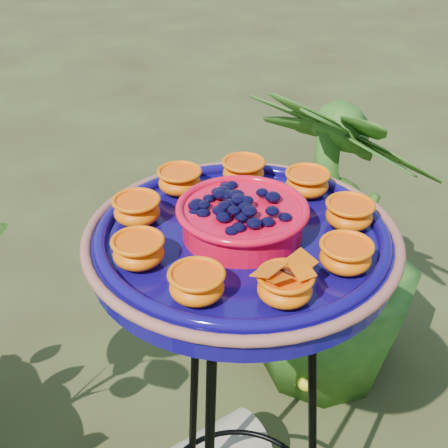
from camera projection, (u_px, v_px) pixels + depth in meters
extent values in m
torus|color=black|center=(242.00, 263.00, 1.03)|extent=(0.35, 0.35, 0.02)
cylinder|color=black|center=(194.00, 405.00, 1.39)|extent=(0.04, 0.09, 0.96)
cylinder|color=black|center=(313.00, 443.00, 1.31)|extent=(0.10, 0.04, 0.96)
cylinder|color=#0F0756|center=(242.00, 245.00, 1.01)|extent=(0.61, 0.61, 0.04)
torus|color=brown|center=(242.00, 235.00, 1.00)|extent=(0.51, 0.51, 0.02)
torus|color=#0F0756|center=(242.00, 233.00, 1.00)|extent=(0.47, 0.47, 0.02)
cylinder|color=red|center=(242.00, 221.00, 0.99)|extent=(0.24, 0.24, 0.05)
torus|color=red|center=(243.00, 208.00, 0.98)|extent=(0.21, 0.21, 0.01)
ellipsoid|color=black|center=(243.00, 205.00, 0.97)|extent=(0.17, 0.17, 0.03)
ellipsoid|color=#FF6102|center=(307.00, 185.00, 1.10)|extent=(0.08, 0.08, 0.04)
cylinder|color=#FF5705|center=(308.00, 175.00, 1.09)|extent=(0.07, 0.07, 0.01)
ellipsoid|color=#FF6102|center=(243.00, 173.00, 1.14)|extent=(0.08, 0.08, 0.04)
cylinder|color=#FF5705|center=(244.00, 164.00, 1.13)|extent=(0.07, 0.07, 0.01)
ellipsoid|color=#FF6102|center=(180.00, 183.00, 1.11)|extent=(0.08, 0.08, 0.04)
cylinder|color=#FF5705|center=(179.00, 173.00, 1.10)|extent=(0.07, 0.07, 0.01)
ellipsoid|color=#FF6102|center=(137.00, 212.00, 1.02)|extent=(0.08, 0.08, 0.04)
cylinder|color=#FF5705|center=(136.00, 202.00, 1.01)|extent=(0.07, 0.07, 0.01)
ellipsoid|color=#FF6102|center=(139.00, 253.00, 0.92)|extent=(0.08, 0.08, 0.04)
cylinder|color=#FF5705|center=(138.00, 243.00, 0.91)|extent=(0.07, 0.07, 0.01)
ellipsoid|color=#FF6102|center=(197.00, 287.00, 0.85)|extent=(0.08, 0.08, 0.04)
cylinder|color=#FF5705|center=(197.00, 276.00, 0.84)|extent=(0.07, 0.07, 0.01)
ellipsoid|color=#FF6102|center=(285.00, 289.00, 0.85)|extent=(0.08, 0.08, 0.04)
cylinder|color=#FF5705|center=(286.00, 278.00, 0.84)|extent=(0.07, 0.07, 0.01)
ellipsoid|color=#FF6102|center=(345.00, 258.00, 0.91)|extent=(0.08, 0.08, 0.04)
cylinder|color=#FF5705|center=(347.00, 247.00, 0.90)|extent=(0.07, 0.07, 0.01)
ellipsoid|color=#FF6102|center=(349.00, 216.00, 1.01)|extent=(0.08, 0.08, 0.04)
cylinder|color=#FF5705|center=(350.00, 206.00, 1.00)|extent=(0.07, 0.07, 0.01)
cylinder|color=black|center=(286.00, 271.00, 0.83)|extent=(0.02, 0.03, 0.00)
cube|color=orange|center=(269.00, 269.00, 0.83)|extent=(0.05, 0.05, 0.01)
cube|color=orange|center=(301.00, 262.00, 0.84)|extent=(0.05, 0.05, 0.01)
imported|color=#215115|center=(333.00, 244.00, 1.90)|extent=(0.75, 0.75, 1.01)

